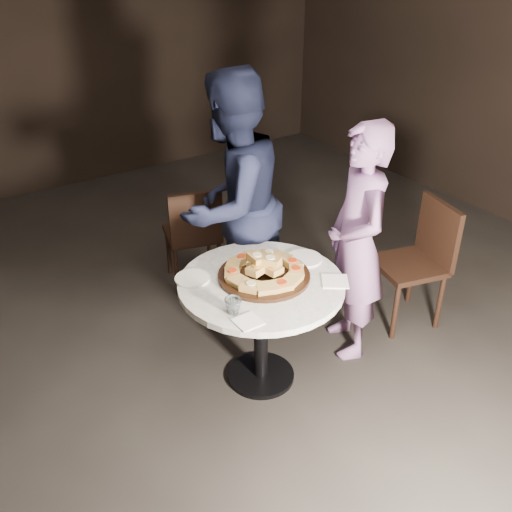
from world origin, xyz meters
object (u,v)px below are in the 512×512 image
at_px(water_glass, 233,306).
at_px(serving_board, 264,276).
at_px(diner_teal, 357,244).
at_px(chair_far, 194,231).
at_px(focaccia_pile, 264,268).
at_px(diner_navy, 231,205).
at_px(table, 261,300).
at_px(chair_right, 421,255).

bearing_deg(water_glass, serving_board, 30.58).
bearing_deg(diner_teal, chair_far, -134.49).
bearing_deg(focaccia_pile, diner_navy, 74.87).
bearing_deg(diner_teal, serving_board, -73.59).
distance_m(table, diner_teal, 0.65).
distance_m(serving_board, focaccia_pile, 0.05).
bearing_deg(water_glass, chair_right, 3.38).
distance_m(water_glass, diner_navy, 0.90).
bearing_deg(focaccia_pile, chair_far, 82.68).
relative_size(table, focaccia_pile, 2.09).
bearing_deg(water_glass, diner_teal, 6.82).
relative_size(focaccia_pile, chair_right, 0.54).
height_order(focaccia_pile, diner_teal, diner_teal).
relative_size(serving_board, chair_right, 0.60).
distance_m(serving_board, diner_teal, 0.60).
xyz_separation_m(focaccia_pile, diner_teal, (0.59, -0.07, -0.00)).
distance_m(water_glass, chair_right, 1.48).
bearing_deg(diner_teal, focaccia_pile, -73.70).
bearing_deg(water_glass, diner_navy, 58.59).
xyz_separation_m(table, focaccia_pile, (0.04, 0.02, 0.18)).
height_order(water_glass, chair_right, chair_right).
relative_size(table, water_glass, 10.79).
distance_m(chair_right, diner_teal, 0.61).
height_order(table, diner_teal, diner_teal).
bearing_deg(diner_teal, table, -71.06).
bearing_deg(chair_far, chair_right, 147.58).
height_order(focaccia_pile, chair_right, chair_right).
height_order(water_glass, diner_teal, diner_teal).
height_order(table, focaccia_pile, focaccia_pile).
bearing_deg(diner_navy, serving_board, 54.18).
xyz_separation_m(water_glass, diner_teal, (0.90, 0.11, 0.01)).
distance_m(table, water_glass, 0.36).
height_order(table, water_glass, water_glass).
relative_size(table, chair_far, 1.19).
relative_size(serving_board, water_glass, 5.76).
height_order(chair_far, chair_right, chair_right).
xyz_separation_m(table, diner_teal, (0.63, -0.05, 0.18)).
distance_m(chair_far, diner_teal, 1.24).
bearing_deg(chair_far, table, 96.96).
bearing_deg(table, serving_board, 35.30).
relative_size(table, diner_teal, 0.64).
relative_size(table, chair_right, 1.12).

